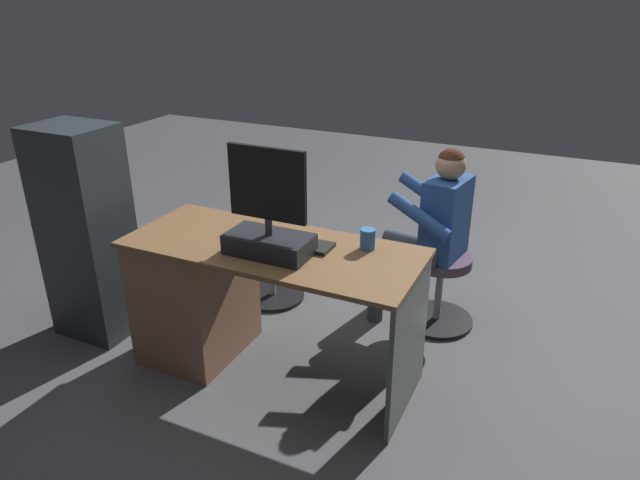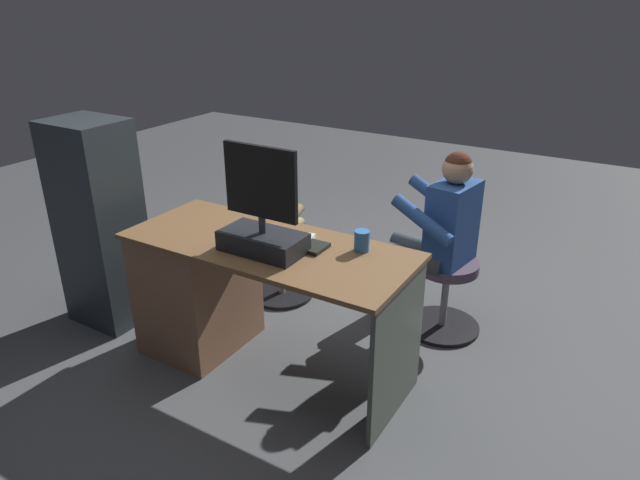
% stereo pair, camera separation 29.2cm
% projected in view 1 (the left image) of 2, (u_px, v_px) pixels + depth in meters
% --- Properties ---
extents(ground_plane, '(10.00, 10.00, 0.00)m').
position_uv_depth(ground_plane, '(303.00, 339.00, 3.47)').
color(ground_plane, '#4B4D50').
extents(desk, '(1.52, 0.63, 0.76)m').
position_uv_depth(desk, '(210.00, 291.00, 3.18)').
color(desk, brown).
rests_on(desk, ground_plane).
extents(monitor, '(0.42, 0.22, 0.53)m').
position_uv_depth(monitor, '(269.00, 227.00, 2.74)').
color(monitor, black).
rests_on(monitor, desk).
extents(keyboard, '(0.42, 0.14, 0.02)m').
position_uv_depth(keyboard, '(293.00, 242.00, 2.90)').
color(keyboard, black).
rests_on(keyboard, desk).
extents(computer_mouse, '(0.06, 0.10, 0.04)m').
position_uv_depth(computer_mouse, '(237.00, 232.00, 2.99)').
color(computer_mouse, '#2B2224').
rests_on(computer_mouse, desk).
extents(cup, '(0.08, 0.08, 0.10)m').
position_uv_depth(cup, '(368.00, 239.00, 2.83)').
color(cup, '#3372BF').
rests_on(cup, desk).
extents(tv_remote, '(0.10, 0.15, 0.02)m').
position_uv_depth(tv_remote, '(232.00, 237.00, 2.95)').
color(tv_remote, black).
rests_on(tv_remote, desk).
extents(notebook_binder, '(0.28, 0.34, 0.02)m').
position_uv_depth(notebook_binder, '(291.00, 246.00, 2.85)').
color(notebook_binder, silver).
rests_on(notebook_binder, desk).
extents(office_chair_teddy, '(0.43, 0.43, 0.46)m').
position_uv_depth(office_chair_teddy, '(272.00, 261.00, 3.82)').
color(office_chair_teddy, black).
rests_on(office_chair_teddy, ground_plane).
extents(teddy_bear, '(0.26, 0.26, 0.37)m').
position_uv_depth(teddy_bear, '(271.00, 211.00, 3.69)').
color(teddy_bear, tan).
rests_on(teddy_bear, office_chair_teddy).
extents(visitor_chair, '(0.46, 0.46, 0.46)m').
position_uv_depth(visitor_chair, '(439.00, 285.00, 3.54)').
color(visitor_chair, black).
rests_on(visitor_chair, ground_plane).
extents(person, '(0.56, 0.53, 1.13)m').
position_uv_depth(person, '(429.00, 224.00, 3.41)').
color(person, '#2B5094').
rests_on(person, ground_plane).
extents(equipment_rack, '(0.44, 0.36, 1.27)m').
position_uv_depth(equipment_rack, '(87.00, 234.00, 3.33)').
color(equipment_rack, '#293135').
rests_on(equipment_rack, ground_plane).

